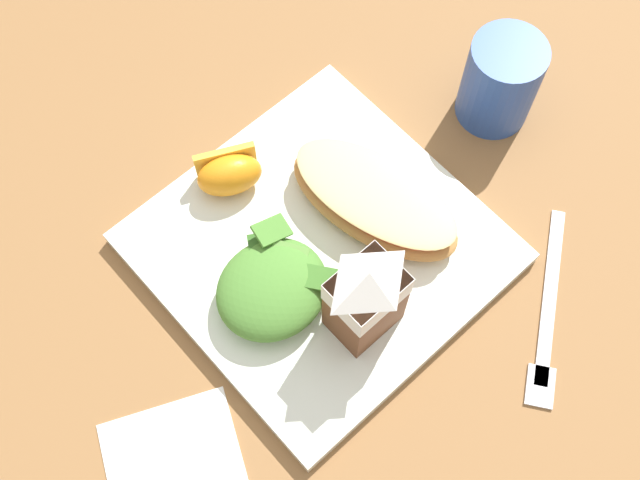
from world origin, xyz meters
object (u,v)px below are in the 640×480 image
(paper_napkin, at_px, (175,469))
(metal_fork, at_px, (547,321))
(milk_carton, at_px, (366,296))
(drinking_blue_cup, at_px, (499,81))
(orange_wedge_front, at_px, (229,173))
(cheesy_pizza_bread, at_px, (375,200))
(green_salad_pile, at_px, (272,288))
(white_plate, at_px, (320,248))

(paper_napkin, height_order, metal_fork, metal_fork)
(milk_carton, xyz_separation_m, drinking_blue_cup, (-0.25, -0.08, -0.03))
(orange_wedge_front, distance_m, drinking_blue_cup, 0.27)
(cheesy_pizza_bread, distance_m, paper_napkin, 0.29)
(drinking_blue_cup, bearing_deg, metal_fork, 55.76)
(green_salad_pile, distance_m, paper_napkin, 0.17)
(milk_carton, bearing_deg, cheesy_pizza_bread, -138.75)
(green_salad_pile, distance_m, metal_fork, 0.25)
(orange_wedge_front, height_order, metal_fork, orange_wedge_front)
(green_salad_pile, bearing_deg, orange_wedge_front, -111.47)
(green_salad_pile, relative_size, orange_wedge_front, 1.44)
(orange_wedge_front, height_order, paper_napkin, orange_wedge_front)
(milk_carton, relative_size, orange_wedge_front, 1.58)
(cheesy_pizza_bread, xyz_separation_m, metal_fork, (-0.04, 0.18, -0.03))
(white_plate, bearing_deg, milk_carton, 75.31)
(cheesy_pizza_bread, relative_size, milk_carton, 1.67)
(white_plate, relative_size, metal_fork, 1.72)
(milk_carton, height_order, orange_wedge_front, milk_carton)
(white_plate, relative_size, cheesy_pizza_bread, 1.53)
(white_plate, relative_size, orange_wedge_front, 4.02)
(cheesy_pizza_bread, distance_m, green_salad_pile, 0.12)
(milk_carton, bearing_deg, orange_wedge_front, -90.13)
(milk_carton, distance_m, paper_napkin, 0.21)
(orange_wedge_front, relative_size, paper_napkin, 0.63)
(orange_wedge_front, bearing_deg, metal_fork, 113.24)
(drinking_blue_cup, bearing_deg, orange_wedge_front, -21.87)
(white_plate, distance_m, milk_carton, 0.10)
(cheesy_pizza_bread, bearing_deg, milk_carton, 41.25)
(paper_napkin, bearing_deg, green_salad_pile, -160.39)
(drinking_blue_cup, bearing_deg, green_salad_pile, 2.05)
(orange_wedge_front, bearing_deg, white_plate, 101.05)
(orange_wedge_front, relative_size, metal_fork, 0.43)
(paper_napkin, xyz_separation_m, metal_fork, (-0.32, 0.12, 0.00))
(white_plate, xyz_separation_m, metal_fork, (-0.10, 0.19, -0.01))
(green_salad_pile, relative_size, drinking_blue_cup, 1.06)
(orange_wedge_front, height_order, drinking_blue_cup, drinking_blue_cup)
(milk_carton, relative_size, paper_napkin, 1.00)
(milk_carton, bearing_deg, green_salad_pile, -57.55)
(metal_fork, xyz_separation_m, drinking_blue_cup, (-0.13, -0.19, 0.04))
(metal_fork, bearing_deg, cheesy_pizza_bread, -76.53)
(white_plate, bearing_deg, cheesy_pizza_bread, 173.93)
(metal_fork, bearing_deg, paper_napkin, -20.51)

